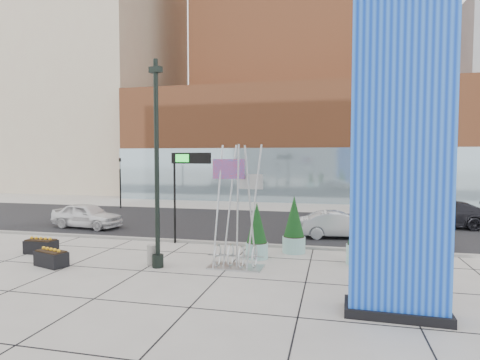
% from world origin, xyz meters
% --- Properties ---
extents(ground, '(160.00, 160.00, 0.00)m').
position_xyz_m(ground, '(0.00, 0.00, 0.00)').
color(ground, '#9E9991').
rests_on(ground, ground).
extents(street_asphalt, '(80.00, 12.00, 0.02)m').
position_xyz_m(street_asphalt, '(0.00, 10.00, 0.01)').
color(street_asphalt, black).
rests_on(street_asphalt, ground).
extents(curb_edge, '(80.00, 0.30, 0.12)m').
position_xyz_m(curb_edge, '(0.00, 4.00, 0.06)').
color(curb_edge, gray).
rests_on(curb_edge, ground).
extents(tower_podium, '(34.00, 10.00, 11.00)m').
position_xyz_m(tower_podium, '(1.00, 27.00, 5.50)').
color(tower_podium, brown).
rests_on(tower_podium, ground).
extents(tower_glass_front, '(34.00, 0.60, 5.00)m').
position_xyz_m(tower_glass_front, '(1.00, 22.20, 2.50)').
color(tower_glass_front, '#8CA5B2').
rests_on(tower_glass_front, ground).
extents(building_beige_left, '(18.00, 20.00, 34.00)m').
position_xyz_m(building_beige_left, '(-26.00, 34.00, 17.00)').
color(building_beige_left, gray).
rests_on(building_beige_left, ground).
extents(blue_pylon, '(2.70, 1.27, 8.87)m').
position_xyz_m(blue_pylon, '(6.53, -3.25, 4.28)').
color(blue_pylon, blue).
rests_on(blue_pylon, ground).
extents(lamp_post, '(0.52, 0.43, 7.82)m').
position_xyz_m(lamp_post, '(-1.61, -0.41, 3.20)').
color(lamp_post, black).
rests_on(lamp_post, ground).
extents(public_art_sculpture, '(2.08, 1.08, 4.68)m').
position_xyz_m(public_art_sculpture, '(1.31, 0.23, 1.23)').
color(public_art_sculpture, silver).
rests_on(public_art_sculpture, ground).
extents(concrete_bollard, '(0.41, 0.41, 0.79)m').
position_xyz_m(concrete_bollard, '(-1.97, -0.14, 0.40)').
color(concrete_bollard, gray).
rests_on(concrete_bollard, ground).
extents(overhead_street_sign, '(2.07, 0.58, 4.39)m').
position_xyz_m(overhead_street_sign, '(-1.88, 3.75, 3.77)').
color(overhead_street_sign, black).
rests_on(overhead_street_sign, ground).
extents(round_planter_east, '(1.11, 1.11, 2.77)m').
position_xyz_m(round_planter_east, '(5.93, 1.80, 1.31)').
color(round_planter_east, '#97CBC3').
rests_on(round_planter_east, ground).
extents(round_planter_mid, '(1.00, 1.00, 2.51)m').
position_xyz_m(round_planter_mid, '(3.20, 3.14, 1.19)').
color(round_planter_mid, '#97CBC3').
rests_on(round_planter_mid, ground).
extents(round_planter_west, '(0.93, 0.93, 2.33)m').
position_xyz_m(round_planter_west, '(1.80, 1.80, 1.10)').
color(round_planter_west, '#97CBC3').
rests_on(round_planter_west, ground).
extents(box_planter_north, '(1.33, 0.68, 0.73)m').
position_xyz_m(box_planter_north, '(-7.50, 0.46, 0.33)').
color(box_planter_north, black).
rests_on(box_planter_north, ground).
extents(box_planter_south, '(1.45, 1.03, 0.72)m').
position_xyz_m(box_planter_south, '(-5.67, -1.20, 0.33)').
color(box_planter_south, black).
rests_on(box_planter_south, ground).
extents(car_white_west, '(4.46, 2.25, 1.46)m').
position_xyz_m(car_white_west, '(-9.29, 6.45, 0.73)').
color(car_white_west, white).
rests_on(car_white_west, ground).
extents(car_silver_mid, '(4.29, 2.11, 1.35)m').
position_xyz_m(car_silver_mid, '(5.17, 6.86, 0.68)').
color(car_silver_mid, '#B0B3B8').
rests_on(car_silver_mid, ground).
extents(car_dark_east, '(5.45, 2.28, 1.57)m').
position_xyz_m(car_dark_east, '(11.06, 11.39, 0.79)').
color(car_dark_east, black).
rests_on(car_dark_east, ground).
extents(traffic_signal, '(0.15, 0.18, 4.10)m').
position_xyz_m(traffic_signal, '(-12.00, 15.00, 2.30)').
color(traffic_signal, black).
rests_on(traffic_signal, ground).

